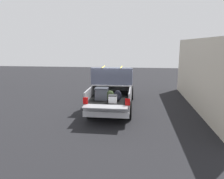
% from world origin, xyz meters
% --- Properties ---
extents(ground_plane, '(40.00, 40.00, 0.00)m').
position_xyz_m(ground_plane, '(0.00, 0.00, 0.00)').
color(ground_plane, black).
extents(pickup_truck, '(6.05, 2.06, 2.23)m').
position_xyz_m(pickup_truck, '(0.37, 0.00, 0.99)').
color(pickup_truck, gray).
rests_on(pickup_truck, ground_plane).
extents(building_facade, '(9.48, 0.36, 3.62)m').
position_xyz_m(building_facade, '(0.39, -4.45, 1.81)').
color(building_facade, beige).
rests_on(building_facade, ground_plane).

